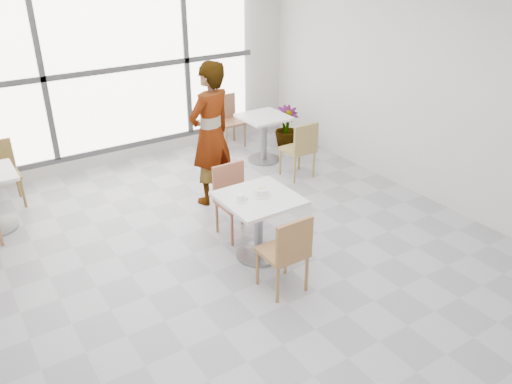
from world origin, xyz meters
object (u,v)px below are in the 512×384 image
coffee_cup (240,198)px  bg_table_right (264,132)px  person (211,134)px  plant_right (287,127)px  oatmeal_bowl (262,192)px  bg_chair_left_far (0,169)px  bg_chair_right_near (301,147)px  chair_far (233,195)px  main_table (259,215)px  bg_chair_right_far (228,117)px  chair_near (287,250)px

coffee_cup → bg_table_right: (1.83, 2.26, -0.29)m
person → plant_right: person is taller
oatmeal_bowl → bg_chair_left_far: size_ratio=0.24×
bg_chair_right_near → chair_far: bearing=26.1°
coffee_cup → oatmeal_bowl: bearing=-2.9°
main_table → person: (0.24, 1.50, 0.43)m
bg_chair_right_far → bg_chair_left_far: bearing=-176.0°
bg_chair_left_far → chair_near: bearing=-61.0°
bg_chair_right_near → plant_right: 1.30m
oatmeal_bowl → plant_right: (2.22, 2.56, -0.44)m
bg_chair_right_near → main_table: bearing=40.1°
chair_near → plant_right: (2.40, 3.27, -0.14)m
main_table → bg_chair_left_far: bearing=126.2°
chair_near → person: size_ratio=0.45×
chair_far → coffee_cup: (-0.25, -0.58, 0.28)m
chair_near → chair_far: (0.17, 1.31, 0.00)m
oatmeal_bowl → bg_chair_right_far: (1.44, 3.20, -0.29)m
bg_table_right → chair_near: bearing=-120.1°
bg_table_right → plant_right: size_ratio=1.05×
oatmeal_bowl → bg_chair_left_far: (-2.21, 2.94, -0.29)m
chair_far → plant_right: 2.97m
chair_near → bg_table_right: size_ratio=1.16×
chair_near → bg_chair_right_far: bearing=-112.3°
coffee_cup → plant_right: coffee_cup is taller
plant_right → chair_near: bearing=-126.2°
main_table → bg_table_right: bearing=54.8°
bg_table_right → bg_chair_left_far: bg_chair_left_far is taller
coffee_cup → bg_chair_left_far: bg_chair_left_far is taller
bg_chair_right_near → bg_chair_right_far: (-0.20, 1.79, 0.00)m
bg_chair_left_far → bg_chair_right_near: bearing=-21.9°
bg_chair_right_far → oatmeal_bowl: bearing=-114.2°
coffee_cup → person: person is taller
chair_near → bg_chair_right_near: size_ratio=1.00×
main_table → chair_far: (0.04, 0.61, -0.02)m
main_table → coffee_cup: bearing=173.3°
chair_far → bg_table_right: (1.57, 1.68, -0.01)m
chair_far → bg_chair_left_far: size_ratio=1.00×
oatmeal_bowl → main_table: bearing=-165.0°
bg_chair_right_far → plant_right: bg_chair_right_far is taller
chair_far → bg_chair_left_far: (-2.20, 2.35, 0.00)m
chair_near → person: 2.28m
chair_far → bg_chair_right_far: 2.97m
oatmeal_bowl → chair_far: bearing=90.7°
bg_table_right → bg_chair_left_far: size_ratio=0.86×
bg_table_right → main_table: bearing=-125.2°
chair_far → bg_chair_right_far: bearing=61.0°
bg_chair_right_near → bg_table_right: bearing=-85.3°
person → bg_chair_left_far: size_ratio=2.20×
oatmeal_bowl → bg_chair_right_near: (1.64, 1.40, -0.29)m
bg_table_right → bg_chair_left_far: (-3.77, 0.67, 0.01)m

